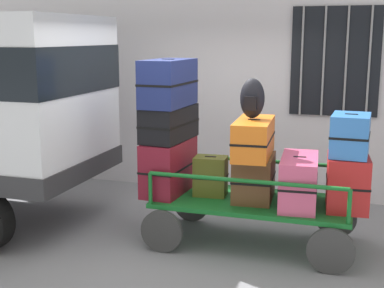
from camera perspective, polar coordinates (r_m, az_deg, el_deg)
ground_plane at (r=6.31m, az=0.74°, el=-10.33°), size 40.00×40.00×0.00m
building_wall at (r=8.01m, az=5.62°, el=12.53°), size 12.00×0.38×5.00m
luggage_cart at (r=6.12m, az=6.51°, el=-6.96°), size 2.29×1.13×0.53m
cart_railing at (r=6.01m, az=6.60°, el=-3.19°), size 2.15×0.99×0.37m
suitcase_left_bottom at (r=6.29m, az=-2.49°, el=-2.40°), size 0.46×0.89×0.63m
suitcase_left_middle at (r=6.20m, az=-2.46°, el=2.24°), size 0.49×0.87×0.40m
suitcase_left_top at (r=6.13m, az=-2.55°, el=6.56°), size 0.46×0.87×0.54m
suitcase_midleft_bottom at (r=6.17m, az=2.01°, el=-3.45°), size 0.40×0.31×0.46m
suitcase_center_bottom at (r=6.05m, az=6.66°, el=-3.57°), size 0.48×0.67×0.51m
suitcase_center_middle at (r=5.88m, az=6.63°, el=0.63°), size 0.45×0.91×0.42m
suitcase_midright_bottom at (r=5.92m, az=11.38°, el=-3.91°), size 0.46×0.88×0.54m
suitcase_right_bottom at (r=5.92m, az=16.33°, el=-3.95°), size 0.48×0.63×0.58m
suitcase_right_middle at (r=5.80m, az=16.61°, el=0.92°), size 0.41×0.55×0.45m
backpack at (r=5.88m, az=6.48°, el=4.86°), size 0.27×0.22×0.44m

